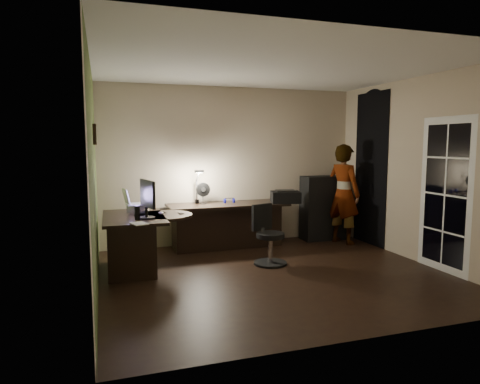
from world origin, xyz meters
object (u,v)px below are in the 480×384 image
object	(u,v)px
cabinet	(323,208)
person	(344,194)
monitor	(146,204)
desk_left	(134,243)
desk_right	(228,226)
office_chair	(271,235)

from	to	relation	value
cabinet	person	bearing A→B (deg)	-62.03
monitor	desk_left	bearing A→B (deg)	109.77
monitor	desk_right	bearing A→B (deg)	25.35
person	cabinet	bearing A→B (deg)	5.62
cabinet	monitor	size ratio (longest dim) A/B	2.08
desk_right	office_chair	bearing A→B (deg)	-75.50
desk_right	office_chair	distance (m)	1.17
cabinet	desk_left	bearing A→B (deg)	-164.59
monitor	office_chair	world-z (taller)	monitor
desk_left	office_chair	xyz separation A→B (m)	(1.89, -0.31, 0.05)
desk_left	desk_right	world-z (taller)	desk_left
desk_left	cabinet	world-z (taller)	cabinet
desk_right	monitor	xyz separation A→B (m)	(-1.43, -1.07, 0.57)
person	office_chair	bearing A→B (deg)	94.65
desk_left	cabinet	bearing A→B (deg)	15.78
desk_left	cabinet	xyz separation A→B (m)	(3.41, 0.91, 0.20)
desk_left	monitor	bearing A→B (deg)	-58.02
person	monitor	bearing A→B (deg)	81.01
desk_left	office_chair	world-z (taller)	office_chair
office_chair	cabinet	bearing A→B (deg)	19.74
cabinet	office_chair	distance (m)	1.95
cabinet	person	size ratio (longest dim) A/B	0.67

